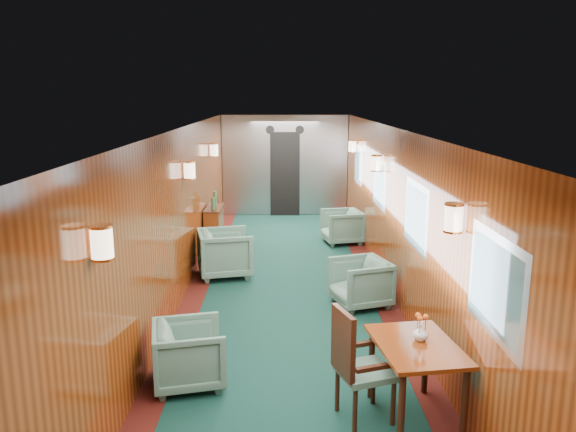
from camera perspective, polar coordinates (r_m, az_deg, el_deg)
The scene contains 12 objects.
room at distance 7.54m, azimuth 0.04°, elevation 2.95°, with size 12.00×12.10×2.40m.
bulkhead at distance 13.46m, azimuth -0.31°, elevation 5.10°, with size 2.98×0.17×2.39m.
windows_right at distance 7.98m, azimuth 10.77°, elevation 1.90°, with size 0.02×8.60×0.80m.
wall_sconces at distance 8.08m, azimuth -0.02°, elevation 4.68°, with size 2.97×7.97×0.25m.
dining_table at distance 5.18m, azimuth 12.87°, elevation -13.70°, with size 0.80×1.05×0.72m.
side_chair at distance 5.10m, azimuth 6.87°, elevation -14.41°, with size 0.58×0.60×1.05m.
credenza at distance 10.50m, azimuth -7.50°, elevation -1.24°, with size 0.29×0.93×1.11m.
flower_vase at distance 5.18m, azimuth 13.31°, elevation -11.46°, with size 0.14×0.14×0.14m, color beige.
armchair_left_near at distance 5.83m, azimuth -10.01°, elevation -13.67°, with size 0.68×0.70×0.64m, color #1F4A42.
armchair_left_far at distance 9.02m, azimuth -6.39°, elevation -3.76°, with size 0.81×0.83×0.75m, color #1F4A42.
armchair_right_near at distance 7.80m, azimuth 7.35°, elevation -6.73°, with size 0.70×0.72×0.66m, color #1F4A42.
armchair_right_far at distance 11.01m, azimuth 5.47°, elevation -1.08°, with size 0.71×0.73×0.66m, color #1F4A42.
Camera 1 is at (-0.10, -7.44, 2.84)m, focal length 35.00 mm.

